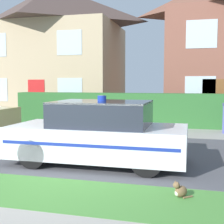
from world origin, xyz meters
TOP-DOWN VIEW (x-y plane):
  - ground_plane at (0.00, 0.00)m, footprint 80.00×80.00m
  - road_strip at (0.00, 3.38)m, footprint 28.00×5.29m
  - lawn_verge at (0.00, -0.06)m, footprint 28.00×1.57m
  - garden_hedge at (0.56, 8.81)m, footprint 11.96×0.78m
  - police_car at (0.59, 2.04)m, footprint 4.11×1.82m
  - cat at (2.54, 0.28)m, footprint 0.33×0.26m
  - house_left at (-5.92, 13.55)m, footprint 8.57×5.90m

SIDE VIEW (x-z plane):
  - ground_plane at x=0.00m, z-range 0.00..0.00m
  - lawn_verge at x=0.00m, z-range 0.00..0.01m
  - road_strip at x=0.00m, z-range 0.00..0.01m
  - cat at x=2.54m, z-range -0.03..0.26m
  - police_car at x=0.59m, z-range -0.08..1.53m
  - garden_hedge at x=0.56m, z-range 0.00..1.46m
  - house_left at x=-5.92m, z-range 0.08..8.05m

